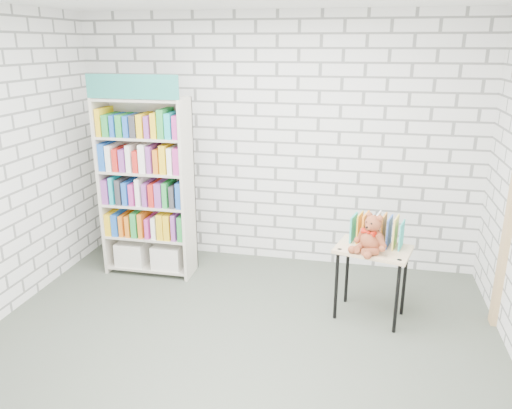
# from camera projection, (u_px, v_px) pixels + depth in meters

# --- Properties ---
(ground) EXTENTS (4.50, 4.50, 0.00)m
(ground) POSITION_uv_depth(u_px,v_px,m) (233.00, 353.00, 4.16)
(ground) COLOR #474E42
(ground) RESTS_ON ground
(room_shell) EXTENTS (4.52, 4.02, 2.81)m
(room_shell) POSITION_uv_depth(u_px,v_px,m) (229.00, 141.00, 3.61)
(room_shell) COLOR silver
(room_shell) RESTS_ON ground
(bookshelf) EXTENTS (0.97, 0.38, 2.17)m
(bookshelf) POSITION_uv_depth(u_px,v_px,m) (147.00, 186.00, 5.37)
(bookshelf) COLOR beige
(bookshelf) RESTS_ON ground
(display_table) EXTENTS (0.74, 0.59, 0.70)m
(display_table) POSITION_uv_depth(u_px,v_px,m) (373.00, 258.00, 4.54)
(display_table) COLOR tan
(display_table) RESTS_ON ground
(table_books) EXTENTS (0.49, 0.30, 0.27)m
(table_books) POSITION_uv_depth(u_px,v_px,m) (377.00, 230.00, 4.55)
(table_books) COLOR #28AEA2
(table_books) RESTS_ON display_table
(teddy_bear) EXTENTS (0.34, 0.33, 0.35)m
(teddy_bear) POSITION_uv_depth(u_px,v_px,m) (371.00, 237.00, 4.38)
(teddy_bear) COLOR brown
(teddy_bear) RESTS_ON display_table
(door_trim) EXTENTS (0.05, 0.12, 2.10)m
(door_trim) POSITION_uv_depth(u_px,v_px,m) (510.00, 216.00, 4.28)
(door_trim) COLOR tan
(door_trim) RESTS_ON ground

